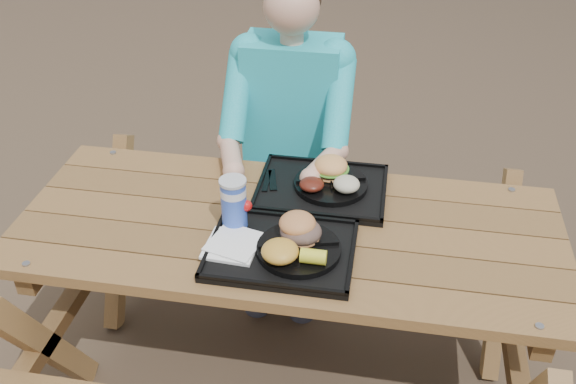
# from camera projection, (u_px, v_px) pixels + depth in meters

# --- Properties ---
(ground) EXTENTS (60.00, 60.00, 0.00)m
(ground) POSITION_uv_depth(u_px,v_px,m) (288.00, 376.00, 2.54)
(ground) COLOR #999999
(ground) RESTS_ON ground
(picnic_table) EXTENTS (1.80, 1.49, 0.75)m
(picnic_table) POSITION_uv_depth(u_px,v_px,m) (288.00, 307.00, 2.33)
(picnic_table) COLOR #999999
(picnic_table) RESTS_ON ground
(tray_near) EXTENTS (0.45, 0.35, 0.02)m
(tray_near) POSITION_uv_depth(u_px,v_px,m) (281.00, 251.00, 1.98)
(tray_near) COLOR black
(tray_near) RESTS_ON picnic_table
(tray_far) EXTENTS (0.45, 0.35, 0.02)m
(tray_far) POSITION_uv_depth(u_px,v_px,m) (322.00, 189.00, 2.27)
(tray_far) COLOR black
(tray_far) RESTS_ON picnic_table
(plate_near) EXTENTS (0.26, 0.26, 0.02)m
(plate_near) POSITION_uv_depth(u_px,v_px,m) (299.00, 249.00, 1.96)
(plate_near) COLOR black
(plate_near) RESTS_ON tray_near
(plate_far) EXTENTS (0.26, 0.26, 0.02)m
(plate_far) POSITION_uv_depth(u_px,v_px,m) (331.00, 184.00, 2.26)
(plate_far) COLOR black
(plate_far) RESTS_ON tray_far
(napkin_stack) EXTENTS (0.17, 0.17, 0.02)m
(napkin_stack) POSITION_uv_depth(u_px,v_px,m) (232.00, 245.00, 1.98)
(napkin_stack) COLOR white
(napkin_stack) RESTS_ON tray_near
(soda_cup) EXTENTS (0.08, 0.08, 0.16)m
(soda_cup) POSITION_uv_depth(u_px,v_px,m) (234.00, 204.00, 2.03)
(soda_cup) COLOR #183FBA
(soda_cup) RESTS_ON tray_near
(condiment_bbq) EXTENTS (0.05, 0.05, 0.03)m
(condiment_bbq) POSITION_uv_depth(u_px,v_px,m) (292.00, 222.00, 2.07)
(condiment_bbq) COLOR black
(condiment_bbq) RESTS_ON tray_near
(condiment_mustard) EXTENTS (0.05, 0.05, 0.03)m
(condiment_mustard) POSITION_uv_depth(u_px,v_px,m) (310.00, 226.00, 2.05)
(condiment_mustard) COLOR yellow
(condiment_mustard) RESTS_ON tray_near
(sandwich) EXTENTS (0.12, 0.12, 0.12)m
(sandwich) POSITION_uv_depth(u_px,v_px,m) (301.00, 222.00, 1.96)
(sandwich) COLOR #CB7F47
(sandwich) RESTS_ON plate_near
(mac_cheese) EXTENTS (0.11, 0.11, 0.06)m
(mac_cheese) POSITION_uv_depth(u_px,v_px,m) (280.00, 251.00, 1.89)
(mac_cheese) COLOR gold
(mac_cheese) RESTS_ON plate_near
(corn_cob) EXTENTS (0.08, 0.08, 0.05)m
(corn_cob) POSITION_uv_depth(u_px,v_px,m) (313.00, 257.00, 1.88)
(corn_cob) COLOR yellow
(corn_cob) RESTS_ON plate_near
(cutlery_far) EXTENTS (0.06, 0.14, 0.01)m
(cutlery_far) POSITION_uv_depth(u_px,v_px,m) (273.00, 180.00, 2.30)
(cutlery_far) COLOR black
(cutlery_far) RESTS_ON tray_far
(burger) EXTENTS (0.12, 0.12, 0.11)m
(burger) POSITION_uv_depth(u_px,v_px,m) (331.00, 162.00, 2.26)
(burger) COLOR #F1A155
(burger) RESTS_ON plate_far
(baked_beans) EXTENTS (0.09, 0.09, 0.04)m
(baked_beans) POSITION_uv_depth(u_px,v_px,m) (312.00, 184.00, 2.20)
(baked_beans) COLOR #551B11
(baked_beans) RESTS_ON plate_far
(potato_salad) EXTENTS (0.09, 0.09, 0.05)m
(potato_salad) POSITION_uv_depth(u_px,v_px,m) (346.00, 184.00, 2.19)
(potato_salad) COLOR beige
(potato_salad) RESTS_ON plate_far
(diner) EXTENTS (0.48, 0.84, 1.28)m
(diner) POSITION_uv_depth(u_px,v_px,m) (291.00, 153.00, 2.71)
(diner) COLOR #1BC1BD
(diner) RESTS_ON ground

